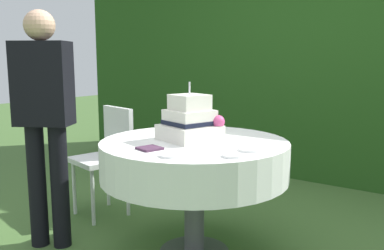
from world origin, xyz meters
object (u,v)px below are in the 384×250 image
(cake_table, at_px, (194,160))
(wedding_cake, at_px, (190,122))
(serving_plate_near, at_px, (250,150))
(napkin_stack, at_px, (150,148))
(standing_person, at_px, (44,113))
(serving_plate_left, at_px, (233,156))
(serving_plate_far, at_px, (169,155))
(garden_chair, at_px, (108,150))

(cake_table, bearing_deg, wedding_cake, 175.37)
(serving_plate_near, bearing_deg, cake_table, 171.99)
(wedding_cake, distance_m, serving_plate_near, 0.48)
(wedding_cake, distance_m, napkin_stack, 0.38)
(cake_table, distance_m, standing_person, 1.05)
(serving_plate_near, xyz_separation_m, napkin_stack, (-0.49, -0.30, 0.00))
(cake_table, xyz_separation_m, standing_person, (-0.89, -0.47, 0.29))
(serving_plate_left, xyz_separation_m, standing_person, (-1.31, -0.22, 0.15))
(napkin_stack, bearing_deg, standing_person, -172.66)
(serving_plate_near, relative_size, napkin_stack, 1.11)
(cake_table, xyz_separation_m, serving_plate_left, (0.42, -0.25, 0.13))
(napkin_stack, height_order, standing_person, standing_person)
(serving_plate_far, relative_size, serving_plate_left, 0.93)
(serving_plate_left, bearing_deg, garden_chair, 162.42)
(wedding_cake, bearing_deg, standing_person, -151.09)
(wedding_cake, bearing_deg, cake_table, -4.63)
(serving_plate_near, bearing_deg, serving_plate_far, -127.44)
(napkin_stack, xyz_separation_m, standing_person, (-0.83, -0.11, 0.15))
(garden_chair, xyz_separation_m, standing_person, (0.13, -0.68, 0.39))
(wedding_cake, distance_m, standing_person, 0.98)
(serving_plate_left, distance_m, garden_chair, 1.52)
(serving_plate_far, bearing_deg, napkin_stack, 159.99)
(serving_plate_near, height_order, serving_plate_far, same)
(serving_plate_left, distance_m, napkin_stack, 0.50)
(serving_plate_near, height_order, napkin_stack, napkin_stack)
(standing_person, bearing_deg, serving_plate_left, 9.68)
(wedding_cake, height_order, serving_plate_near, wedding_cake)
(standing_person, bearing_deg, wedding_cake, 28.91)
(wedding_cake, xyz_separation_m, serving_plate_left, (0.45, -0.25, -0.11))
(serving_plate_near, height_order, standing_person, standing_person)
(garden_chair, bearing_deg, napkin_stack, -31.01)
(cake_table, bearing_deg, napkin_stack, -99.94)
(wedding_cake, height_order, serving_plate_far, wedding_cake)
(cake_table, relative_size, serving_plate_near, 8.87)
(wedding_cake, height_order, serving_plate_left, wedding_cake)
(wedding_cake, height_order, standing_person, standing_person)
(serving_plate_near, distance_m, napkin_stack, 0.58)
(garden_chair, bearing_deg, standing_person, -79.55)
(cake_table, xyz_separation_m, napkin_stack, (-0.06, -0.36, 0.13))
(serving_plate_near, relative_size, serving_plate_left, 1.14)
(serving_plate_far, height_order, standing_person, standing_person)
(napkin_stack, bearing_deg, garden_chair, 148.99)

